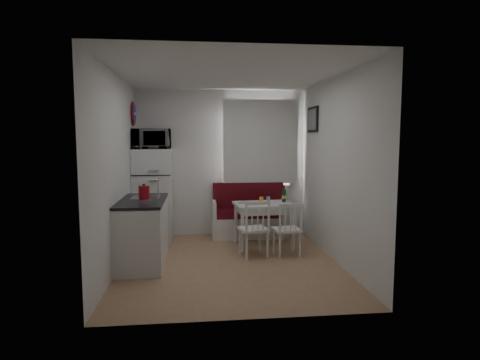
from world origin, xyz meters
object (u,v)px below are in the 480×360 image
object	(u,v)px
fridge	(153,195)
chair_right	(288,224)
microwave	(152,139)
bench	(249,219)
dining_table	(264,208)
kettle	(144,193)
wine_bottle	(284,193)
kitchen_counter	(143,231)
chair_left	(254,223)

from	to	relation	value
fridge	chair_right	bearing A→B (deg)	-29.71
microwave	bench	bearing A→B (deg)	5.55
dining_table	chair_right	world-z (taller)	chair_right
chair_right	kettle	xyz separation A→B (m)	(-2.03, -0.23, 0.52)
microwave	kettle	xyz separation A→B (m)	(0.03, -1.36, -0.72)
fridge	wine_bottle	xyz separation A→B (m)	(2.16, -0.42, 0.06)
chair_right	fridge	size ratio (longest dim) A/B	0.28
fridge	microwave	xyz separation A→B (m)	(0.00, -0.05, 0.95)
dining_table	wine_bottle	size ratio (longest dim) A/B	3.52
kitchen_counter	chair_left	xyz separation A→B (m)	(1.58, 0.07, 0.07)
chair_right	wine_bottle	xyz separation A→B (m)	(0.10, 0.75, 0.34)
wine_bottle	chair_left	bearing A→B (deg)	-128.39
kettle	dining_table	bearing A→B (deg)	26.47
kitchen_counter	chair_left	bearing A→B (deg)	2.37
bench	kettle	bearing A→B (deg)	-136.94
kitchen_counter	bench	bearing A→B (deg)	38.99
microwave	chair_right	bearing A→B (deg)	-28.65
kitchen_counter	bench	world-z (taller)	kitchen_counter
kitchen_counter	wine_bottle	world-z (taller)	kitchen_counter
kitchen_counter	microwave	bearing A→B (deg)	89.06
dining_table	microwave	world-z (taller)	microwave
chair_left	wine_bottle	world-z (taller)	wine_bottle
bench	dining_table	size ratio (longest dim) A/B	1.35
kettle	bench	bearing A→B (deg)	43.06
dining_table	kettle	xyz separation A→B (m)	(-1.78, -0.89, 0.40)
chair_left	bench	bearing A→B (deg)	73.52
chair_right	fridge	distance (m)	2.39
kitchen_counter	chair_left	world-z (taller)	kitchen_counter
bench	fridge	bearing A→B (deg)	-176.17
microwave	kettle	distance (m)	1.54
bench	microwave	world-z (taller)	microwave
chair_left	kettle	xyz separation A→B (m)	(-1.53, -0.23, 0.49)
chair_right	kitchen_counter	bearing A→B (deg)	175.18
bench	dining_table	world-z (taller)	bench
chair_left	wine_bottle	bearing A→B (deg)	39.36
chair_left	chair_right	world-z (taller)	chair_left
bench	chair_right	bearing A→B (deg)	-72.53
wine_bottle	dining_table	bearing A→B (deg)	-164.05
chair_left	wine_bottle	size ratio (longest dim) A/B	1.67
bench	microwave	xyz separation A→B (m)	(-1.65, -0.16, 1.42)
chair_right	microwave	size ratio (longest dim) A/B	0.71
bench	chair_left	distance (m)	1.31
bench	fridge	world-z (taller)	fridge
dining_table	fridge	world-z (taller)	fridge
kitchen_counter	wine_bottle	distance (m)	2.36
bench	fridge	xyz separation A→B (m)	(-1.65, -0.11, 0.47)
fridge	wine_bottle	world-z (taller)	fridge
wine_bottle	chair_right	bearing A→B (deg)	-97.56
fridge	wine_bottle	bearing A→B (deg)	-11.05
chair_right	microwave	world-z (taller)	microwave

